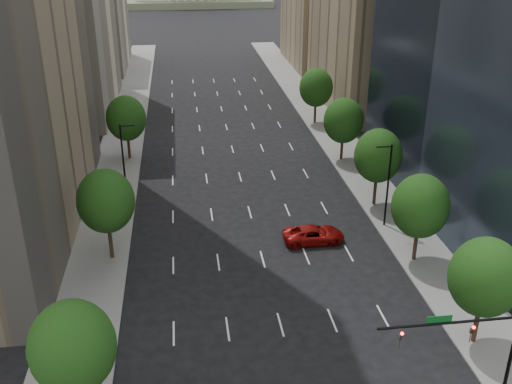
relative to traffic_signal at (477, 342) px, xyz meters
name	(u,v)px	position (x,y,z in m)	size (l,w,h in m)	color
sidewalk_left	(105,220)	(-26.03, 30.00, -5.10)	(6.00, 200.00, 0.15)	slate
sidewalk_right	(387,204)	(4.97, 30.00, -5.10)	(6.00, 200.00, 0.15)	slate
midrise_cream_left	(59,2)	(-35.53, 73.00, 12.33)	(14.00, 30.00, 35.00)	beige
filler_left	(91,25)	(-35.53, 106.00, 3.83)	(14.00, 26.00, 18.00)	beige
parking_tan_right	(370,15)	(14.47, 70.00, 9.83)	(14.00, 30.00, 30.00)	#8C7759
filler_right	(322,27)	(14.47, 103.00, 2.83)	(14.00, 26.00, 16.00)	#8C7759
tree_right_1	(485,277)	(3.47, 6.00, 0.58)	(5.20, 5.20, 8.75)	#382316
tree_right_2	(420,206)	(3.47, 18.00, 0.43)	(5.20, 5.20, 8.61)	#382316
tree_right_3	(378,156)	(3.47, 30.00, 0.72)	(5.20, 5.20, 8.89)	#382316
tree_right_4	(343,121)	(3.47, 44.00, 0.29)	(5.20, 5.20, 8.46)	#382316
tree_right_5	(316,88)	(3.47, 60.00, 0.58)	(5.20, 5.20, 8.75)	#382316
tree_left_0	(73,347)	(-24.53, 2.00, 0.58)	(5.20, 5.20, 8.75)	#382316
tree_left_1	(106,201)	(-24.53, 22.00, 0.79)	(5.20, 5.20, 8.97)	#382316
tree_left_2	(126,118)	(-24.53, 48.00, 0.50)	(5.20, 5.20, 8.68)	#382316
streetlight_rn	(388,183)	(2.91, 25.00, -0.33)	(1.70, 0.20, 9.00)	black
streetlight_ln	(124,160)	(-23.96, 35.00, -0.33)	(1.70, 0.20, 9.00)	black
traffic_signal	(477,342)	(0.00, 0.00, 0.00)	(9.12, 0.40, 7.38)	black
foothills	(218,0)	(24.14, 569.40, -42.95)	(720.00, 413.00, 263.00)	olive
car_red_far	(314,234)	(-5.09, 22.61, -4.33)	(2.78, 6.04, 1.68)	maroon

